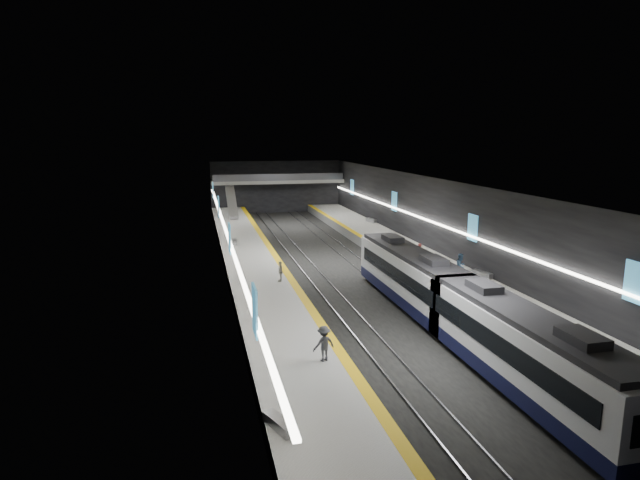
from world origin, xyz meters
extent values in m
plane|color=black|center=(0.00, 0.00, 0.00)|extent=(70.00, 70.00, 0.00)
cube|color=beige|center=(0.00, 0.00, 8.00)|extent=(20.00, 70.00, 0.04)
cube|color=black|center=(-10.00, 0.00, 4.00)|extent=(0.04, 70.00, 8.00)
cube|color=black|center=(10.00, 0.00, 4.00)|extent=(0.04, 70.00, 8.00)
cube|color=black|center=(0.00, 35.00, 4.00)|extent=(20.00, 0.04, 8.00)
cube|color=black|center=(0.00, -35.00, 4.00)|extent=(20.00, 0.04, 8.00)
cube|color=slate|center=(-7.50, 0.00, 0.50)|extent=(5.00, 70.00, 1.00)
cube|color=#9D9C98|center=(-7.50, 0.00, 1.01)|extent=(5.00, 70.00, 0.02)
cube|color=yellow|center=(-5.30, 0.00, 1.02)|extent=(0.60, 70.00, 0.02)
cube|color=slate|center=(7.50, 0.00, 0.50)|extent=(5.00, 70.00, 1.00)
cube|color=#9D9C98|center=(7.50, 0.00, 1.01)|extent=(5.00, 70.00, 0.02)
cube|color=yellow|center=(5.30, 0.00, 1.02)|extent=(0.60, 70.00, 0.02)
cube|color=gray|center=(-3.22, 0.00, 0.06)|extent=(0.08, 70.00, 0.12)
cube|color=gray|center=(-1.78, 0.00, 0.06)|extent=(0.08, 70.00, 0.12)
cube|color=gray|center=(1.78, 0.00, 0.06)|extent=(0.08, 70.00, 0.12)
cube|color=gray|center=(3.22, 0.00, 0.06)|extent=(0.08, 70.00, 0.12)
cube|color=black|center=(2.50, -26.50, 0.75)|extent=(2.65, 15.00, 0.80)
cube|color=white|center=(2.50, -26.50, 2.40)|extent=(2.65, 15.00, 2.50)
cube|color=black|center=(2.50, -26.50, 3.80)|extent=(2.44, 14.25, 0.30)
cube|color=black|center=(2.50, -26.50, 2.45)|extent=(2.69, 13.20, 1.00)
cube|color=black|center=(2.50, -12.86, 0.75)|extent=(2.65, 15.00, 0.80)
cube|color=white|center=(2.50, -12.86, 2.40)|extent=(2.65, 15.00, 2.50)
cube|color=black|center=(2.50, -12.86, 3.80)|extent=(2.44, 14.25, 0.30)
cube|color=black|center=(2.50, -12.86, 2.45)|extent=(2.69, 13.20, 1.00)
cube|color=black|center=(2.50, -20.38, 2.35)|extent=(1.85, 0.05, 1.20)
cube|color=#4198C4|center=(-9.92, -25.00, 4.50)|extent=(0.10, 1.50, 2.20)
cube|color=#4198C4|center=(-9.92, -8.00, 4.50)|extent=(0.10, 1.50, 2.20)
cube|color=#4198C4|center=(-9.92, 10.00, 4.50)|extent=(0.10, 1.50, 2.20)
cube|color=#4198C4|center=(-9.92, 27.00, 4.50)|extent=(0.10, 1.50, 2.20)
cube|color=#4198C4|center=(9.92, -25.00, 4.50)|extent=(0.10, 1.50, 2.20)
cube|color=#4198C4|center=(9.92, -8.00, 4.50)|extent=(0.10, 1.50, 2.20)
cube|color=#4198C4|center=(9.92, 10.00, 4.50)|extent=(0.10, 1.50, 2.20)
cube|color=#4198C4|center=(9.92, 27.00, 4.50)|extent=(0.10, 1.50, 2.20)
cube|color=white|center=(-9.80, 0.00, 3.80)|extent=(0.25, 68.60, 0.12)
cube|color=white|center=(9.80, 0.00, 3.80)|extent=(0.25, 68.60, 0.12)
cube|color=gray|center=(0.00, 33.00, 5.00)|extent=(20.00, 3.00, 0.50)
cube|color=#47474C|center=(0.00, 31.55, 5.75)|extent=(19.60, 0.08, 1.00)
cube|color=#99999E|center=(-7.50, 26.00, 2.90)|extent=(1.20, 7.50, 3.92)
cube|color=#99999E|center=(-9.50, -28.87, 1.21)|extent=(1.11, 1.79, 0.42)
cube|color=#99999E|center=(-8.58, 6.91, 1.21)|extent=(0.55, 1.72, 0.42)
cube|color=#99999E|center=(9.50, -10.61, 1.23)|extent=(1.08, 1.93, 0.46)
cube|color=#99999E|center=(9.50, 16.82, 1.23)|extent=(0.96, 1.91, 0.45)
imported|color=#AE4441|center=(6.53, -5.31, 1.89)|extent=(0.61, 0.75, 1.78)
imported|color=#436891|center=(7.63, -10.58, 1.98)|extent=(1.21, 1.14, 1.97)
imported|color=beige|center=(-6.19, -8.23, 1.79)|extent=(0.58, 0.98, 1.57)
imported|color=#43454C|center=(-6.37, -23.18, 1.90)|extent=(1.31, 0.99, 1.80)
camera|label=1|loc=(-12.21, -47.40, 12.11)|focal=30.00mm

